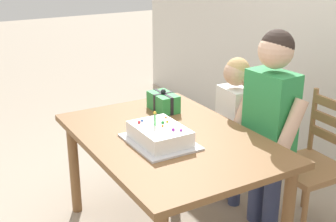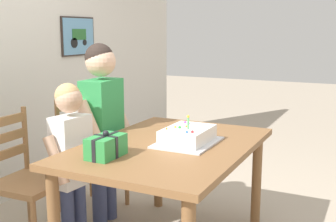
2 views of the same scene
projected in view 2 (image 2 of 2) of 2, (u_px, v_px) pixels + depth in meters
name	position (u px, v px, depth m)	size (l,w,h in m)	color
dining_table	(169.00, 158.00, 2.70)	(1.42, 0.98, 0.74)	brown
birthday_cake	(188.00, 136.00, 2.68)	(0.44, 0.34, 0.19)	silver
gift_box_red_large	(106.00, 146.00, 2.39)	(0.24, 0.15, 0.16)	#2D8E42
chair_left	(24.00, 180.00, 2.81)	(0.44, 0.44, 0.92)	#996B42
chair_right	(89.00, 153.00, 3.43)	(0.44, 0.44, 0.92)	#996B42
child_older	(102.00, 116.00, 3.11)	(0.50, 0.29, 1.36)	#38426B
child_younger	(71.00, 148.00, 2.81)	(0.41, 0.24, 1.11)	#38426B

